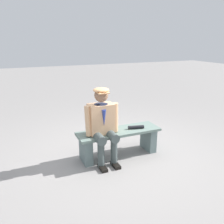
# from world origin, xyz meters

# --- Properties ---
(ground_plane) EXTENTS (30.00, 30.00, 0.00)m
(ground_plane) POSITION_xyz_m (0.00, 0.00, 0.00)
(ground_plane) COLOR gray
(bench) EXTENTS (1.46, 0.44, 0.48)m
(bench) POSITION_xyz_m (0.00, 0.00, 0.31)
(bench) COLOR slate
(bench) RESTS_ON ground
(seated_man) EXTENTS (0.58, 0.59, 1.26)m
(seated_man) POSITION_xyz_m (0.33, 0.06, 0.70)
(seated_man) COLOR tan
(seated_man) RESTS_ON ground
(rolled_magazine) EXTENTS (0.29, 0.12, 0.06)m
(rolled_magazine) POSITION_xyz_m (-0.31, 0.05, 0.51)
(rolled_magazine) COLOR black
(rolled_magazine) RESTS_ON bench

